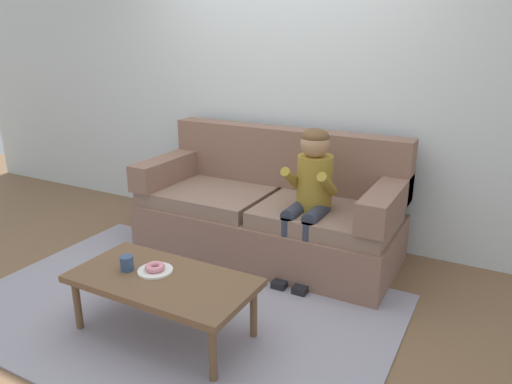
{
  "coord_description": "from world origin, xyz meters",
  "views": [
    {
      "loc": [
        1.77,
        -2.42,
        1.72
      ],
      "look_at": [
        0.22,
        0.45,
        0.65
      ],
      "focal_mm": 33.45,
      "sensor_mm": 36.0,
      "label": 1
    }
  ],
  "objects": [
    {
      "name": "ground",
      "position": [
        0.0,
        0.0,
        0.0
      ],
      "size": [
        10.0,
        10.0,
        0.0
      ],
      "primitive_type": "plane",
      "color": "brown"
    },
    {
      "name": "wall_back",
      "position": [
        0.0,
        1.4,
        1.4
      ],
      "size": [
        8.0,
        0.1,
        2.8
      ],
      "primitive_type": "cube",
      "color": "silver",
      "rests_on": "ground"
    },
    {
      "name": "area_rug",
      "position": [
        0.0,
        -0.25,
        0.01
      ],
      "size": [
        2.78,
        1.86,
        0.01
      ],
      "primitive_type": "cube",
      "color": "#9993A3",
      "rests_on": "ground"
    },
    {
      "name": "couch",
      "position": [
        0.13,
        0.85,
        0.35
      ],
      "size": [
        2.1,
        0.9,
        0.99
      ],
      "color": "#846051",
      "rests_on": "ground"
    },
    {
      "name": "coffee_table",
      "position": [
        0.11,
        -0.49,
        0.34
      ],
      "size": [
        1.1,
        0.56,
        0.38
      ],
      "color": "brown",
      "rests_on": "ground"
    },
    {
      "name": "person_child",
      "position": [
        0.56,
        0.64,
        0.67
      ],
      "size": [
        0.34,
        0.58,
        1.1
      ],
      "color": "olive",
      "rests_on": "ground"
    },
    {
      "name": "plate",
      "position": [
        0.03,
        -0.46,
        0.39
      ],
      "size": [
        0.21,
        0.21,
        0.01
      ],
      "primitive_type": "cylinder",
      "color": "white",
      "rests_on": "coffee_table"
    },
    {
      "name": "donut",
      "position": [
        0.03,
        -0.46,
        0.41
      ],
      "size": [
        0.17,
        0.17,
        0.04
      ],
      "primitive_type": "torus",
      "rotation": [
        0.0,
        0.0,
        0.96
      ],
      "color": "pink",
      "rests_on": "plate"
    },
    {
      "name": "mug",
      "position": [
        -0.14,
        -0.52,
        0.43
      ],
      "size": [
        0.08,
        0.08,
        0.09
      ],
      "primitive_type": "cylinder",
      "color": "#334C72",
      "rests_on": "coffee_table"
    },
    {
      "name": "toy_controller",
      "position": [
        -0.27,
        -0.03,
        0.03
      ],
      "size": [
        0.23,
        0.09,
        0.05
      ],
      "rotation": [
        0.0,
        0.0,
        0.13
      ],
      "color": "blue",
      "rests_on": "ground"
    }
  ]
}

